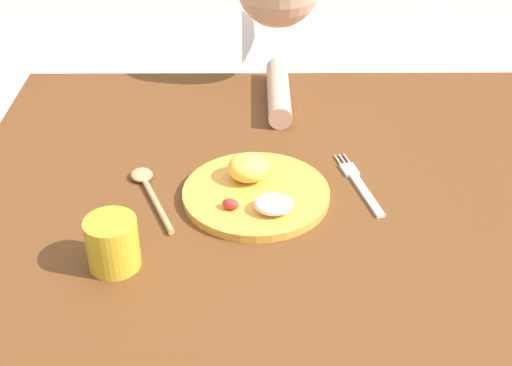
{
  "coord_description": "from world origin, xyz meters",
  "views": [
    {
      "loc": [
        -0.12,
        -1.06,
        1.41
      ],
      "look_at": [
        -0.12,
        -0.02,
        0.71
      ],
      "focal_mm": 49.17,
      "sensor_mm": 36.0,
      "label": 1
    }
  ],
  "objects_px": {
    "plate": "(256,190)",
    "drinking_cup": "(113,243)",
    "spoon": "(148,187)",
    "person": "(275,97)",
    "fork": "(360,185)"
  },
  "relations": [
    {
      "from": "drinking_cup",
      "to": "fork",
      "type": "bearing_deg",
      "value": 27.93
    },
    {
      "from": "spoon",
      "to": "person",
      "type": "xyz_separation_m",
      "value": [
        0.25,
        0.58,
        -0.11
      ]
    },
    {
      "from": "plate",
      "to": "drinking_cup",
      "type": "distance_m",
      "value": 0.29
    },
    {
      "from": "fork",
      "to": "person",
      "type": "bearing_deg",
      "value": -0.47
    },
    {
      "from": "fork",
      "to": "drinking_cup",
      "type": "relative_size",
      "value": 2.43
    },
    {
      "from": "fork",
      "to": "plate",
      "type": "bearing_deg",
      "value": 86.33
    },
    {
      "from": "plate",
      "to": "drinking_cup",
      "type": "height_order",
      "value": "drinking_cup"
    },
    {
      "from": "plate",
      "to": "fork",
      "type": "bearing_deg",
      "value": 10.51
    },
    {
      "from": "fork",
      "to": "spoon",
      "type": "relative_size",
      "value": 1.02
    },
    {
      "from": "person",
      "to": "spoon",
      "type": "bearing_deg",
      "value": 66.82
    },
    {
      "from": "spoon",
      "to": "person",
      "type": "bearing_deg",
      "value": -45.88
    },
    {
      "from": "drinking_cup",
      "to": "person",
      "type": "xyz_separation_m",
      "value": [
        0.27,
        0.78,
        -0.15
      ]
    },
    {
      "from": "spoon",
      "to": "person",
      "type": "distance_m",
      "value": 0.64
    },
    {
      "from": "spoon",
      "to": "person",
      "type": "relative_size",
      "value": 0.2
    },
    {
      "from": "fork",
      "to": "person",
      "type": "relative_size",
      "value": 0.21
    }
  ]
}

